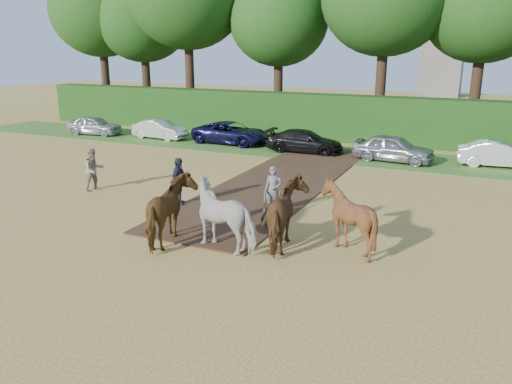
% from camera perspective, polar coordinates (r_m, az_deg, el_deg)
% --- Properties ---
extents(ground, '(120.00, 120.00, 0.00)m').
position_cam_1_polar(ground, '(17.97, -10.09, -3.56)').
color(ground, gold).
rests_on(ground, ground).
extents(earth_strip, '(4.50, 17.00, 0.05)m').
position_cam_1_polar(earth_strip, '(23.19, 2.83, 1.27)').
color(earth_strip, '#472D1C').
rests_on(earth_strip, ground).
extents(grass_verge, '(50.00, 5.00, 0.03)m').
position_cam_1_polar(grass_verge, '(30.09, 5.17, 4.69)').
color(grass_verge, '#38601E').
rests_on(grass_verge, ground).
extents(hedgerow, '(46.00, 1.60, 3.00)m').
position_cam_1_polar(hedgerow, '(34.06, 7.82, 8.49)').
color(hedgerow, '#14380F').
rests_on(hedgerow, ground).
extents(spectator_near, '(1.01, 1.11, 1.85)m').
position_cam_1_polar(spectator_near, '(22.63, -18.04, 2.45)').
color(spectator_near, '#B8A490').
rests_on(spectator_near, ground).
extents(spectator_far, '(0.61, 1.17, 1.90)m').
position_cam_1_polar(spectator_far, '(19.71, -8.82, 1.18)').
color(spectator_far, '#242630').
rests_on(spectator_far, ground).
extents(plough_team, '(7.10, 5.85, 2.12)m').
position_cam_1_polar(plough_team, '(15.41, 0.33, -2.52)').
color(plough_team, brown).
rests_on(plough_team, ground).
extents(parked_cars, '(35.66, 3.32, 1.47)m').
position_cam_1_polar(parked_cars, '(29.71, 6.74, 5.79)').
color(parked_cars, '#B1B4B8').
rests_on(parked_cars, ground).
extents(treeline, '(48.70, 10.60, 14.21)m').
position_cam_1_polar(treeline, '(37.42, 7.18, 20.66)').
color(treeline, '#382616').
rests_on(treeline, ground).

